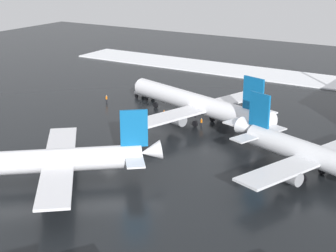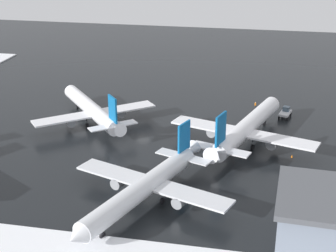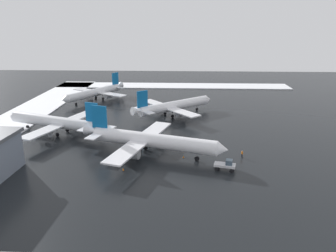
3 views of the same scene
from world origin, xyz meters
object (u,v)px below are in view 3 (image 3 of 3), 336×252
airplane_far_rear (150,140)px  airplane_parked_portside (95,92)px  airplane_parked_starboard (56,122)px  pushback_tug (226,165)px  ground_crew_by_nose_gear (242,154)px  traffic_cone_near_nose (184,157)px  ground_crew_mid_apron (141,147)px  airplane_distant_tail (173,106)px  traffic_cone_mid_line (123,169)px

airplane_far_rear → airplane_parked_portside: airplane_far_rear is taller
airplane_parked_starboard → pushback_tug: 51.72m
pushback_tug → ground_crew_by_nose_gear: 8.68m
traffic_cone_near_nose → airplane_far_rear: bearing=-102.8°
ground_crew_mid_apron → pushback_tug: bearing=88.5°
airplane_far_rear → traffic_cone_near_nose: (1.86, 8.23, -3.39)m
ground_crew_by_nose_gear → pushback_tug: bearing=-36.1°
pushback_tug → ground_crew_mid_apron: (-10.62, -20.00, -0.31)m
airplane_distant_tail → ground_crew_mid_apron: 33.93m
ground_crew_mid_apron → ground_crew_by_nose_gear: same height
pushback_tug → airplane_distant_tail: bearing=120.3°
airplane_parked_portside → traffic_cone_mid_line: 70.62m
airplane_parked_starboard → ground_crew_by_nose_gear: (15.79, 51.04, -2.45)m
airplane_distant_tail → traffic_cone_mid_line: 45.96m
airplane_far_rear → airplane_distant_tail: bearing=99.8°
airplane_parked_portside → airplane_distant_tail: size_ratio=1.05×
airplane_parked_portside → pushback_tug: bearing=66.3°
airplane_parked_starboard → traffic_cone_mid_line: 34.04m
airplane_parked_starboard → pushback_tug: airplane_parked_starboard is taller
airplane_parked_portside → airplane_distant_tail: bearing=87.8°
traffic_cone_near_nose → pushback_tug: bearing=55.2°
ground_crew_by_nose_gear → traffic_cone_near_nose: (0.81, -14.03, -0.70)m
pushback_tug → traffic_cone_mid_line: size_ratio=9.09×
pushback_tug → ground_crew_by_nose_gear: bearing=70.6°
airplane_far_rear → pushback_tug: bearing=-7.8°
airplane_parked_starboard → airplane_distant_tail: 39.43m
airplane_far_rear → ground_crew_by_nose_gear: bearing=14.8°
ground_crew_mid_apron → traffic_cone_mid_line: (11.76, -2.50, -0.70)m
traffic_cone_near_nose → traffic_cone_mid_line: same height
airplane_far_rear → traffic_cone_mid_line: 11.20m
airplane_parked_starboard → pushback_tug: (23.03, 46.26, -2.14)m
ground_crew_by_nose_gear → traffic_cone_near_nose: bearing=-89.3°
airplane_parked_portside → airplane_parked_starboard: 42.54m
airplane_distant_tail → pushback_tug: airplane_distant_tail is taller
ground_crew_mid_apron → airplane_distant_tail: bearing=-166.0°
airplane_parked_starboard → ground_crew_by_nose_gear: 53.49m
pushback_tug → ground_crew_mid_apron: 22.64m
airplane_parked_starboard → traffic_cone_near_nose: airplane_parked_starboard is taller
airplane_distant_tail → pushback_tug: size_ratio=5.69×
airplane_parked_starboard → ground_crew_mid_apron: (12.41, 26.27, -2.45)m
pushback_tug → ground_crew_mid_apron: size_ratio=2.92×
airplane_far_rear → airplane_parked_portside: size_ratio=1.23×
airplane_distant_tail → traffic_cone_near_nose: 37.51m
airplane_parked_portside → traffic_cone_near_nose: (59.13, 36.28, -2.99)m
airplane_far_rear → ground_crew_by_nose_gear: 22.45m
airplane_far_rear → ground_crew_mid_apron: size_ratio=21.35×
pushback_tug → airplane_parked_starboard: bearing=167.6°
ground_crew_mid_apron → airplane_parked_starboard: bearing=-88.8°
airplane_parked_portside → pushback_tug: (65.56, 45.53, -1.98)m
airplane_far_rear → airplane_distant_tail: airplane_far_rear is taller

